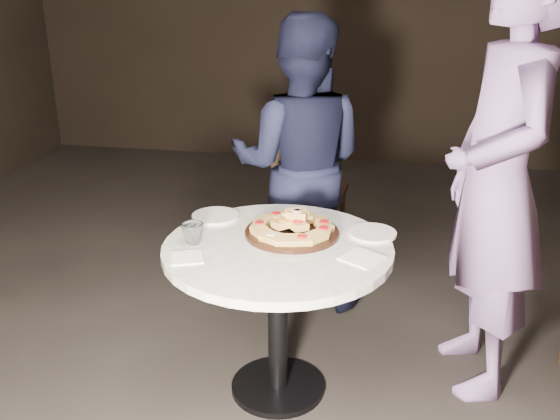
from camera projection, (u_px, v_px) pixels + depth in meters
name	position (u px, v px, depth m)	size (l,w,h in m)	color
floor	(284.00, 380.00, 2.79)	(7.00, 7.00, 0.00)	black
table	(278.00, 274.00, 2.52)	(0.94, 0.94, 0.69)	black
serving_board	(292.00, 233.00, 2.57)	(0.39, 0.39, 0.02)	black
focaccia_pile	(293.00, 225.00, 2.56)	(0.34, 0.34, 0.09)	tan
plate_left	(215.00, 216.00, 2.75)	(0.21, 0.21, 0.01)	white
plate_right	(372.00, 233.00, 2.57)	(0.20, 0.20, 0.01)	white
water_glass	(193.00, 233.00, 2.48)	(0.09, 0.09, 0.08)	silver
napkin_near	(187.00, 257.00, 2.36)	(0.12, 0.12, 0.01)	white
napkin_far	(362.00, 258.00, 2.36)	(0.14, 0.14, 0.01)	white
chair_far	(309.00, 187.00, 3.73)	(0.42, 0.44, 0.86)	black
diner_navy	(299.00, 164.00, 3.25)	(0.74, 0.58, 1.53)	black
diner_teal	(497.00, 183.00, 2.50)	(0.67, 0.44, 1.82)	slate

